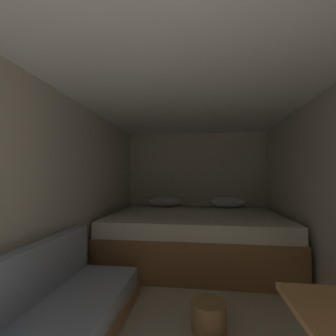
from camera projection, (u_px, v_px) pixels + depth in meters
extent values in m
plane|color=#B2A893|center=(192.00, 315.00, 2.12)|extent=(6.71, 6.71, 0.00)
cube|color=beige|center=(196.00, 187.00, 4.52)|extent=(2.65, 0.05, 2.05)
cube|color=beige|center=(58.00, 197.00, 2.33)|extent=(0.05, 4.71, 2.05)
cube|color=white|center=(191.00, 84.00, 2.20)|extent=(2.65, 4.71, 0.05)
cube|color=olive|center=(195.00, 243.00, 3.51)|extent=(2.43, 1.82, 0.49)
cube|color=beige|center=(195.00, 220.00, 3.53)|extent=(2.39, 1.78, 0.19)
ellipsoid|color=white|center=(165.00, 202.00, 4.29)|extent=(0.59, 0.34, 0.19)
ellipsoid|color=white|center=(227.00, 202.00, 4.15)|extent=(0.59, 0.34, 0.19)
cylinder|color=olive|center=(209.00, 315.00, 1.92)|extent=(0.29, 0.29, 0.22)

